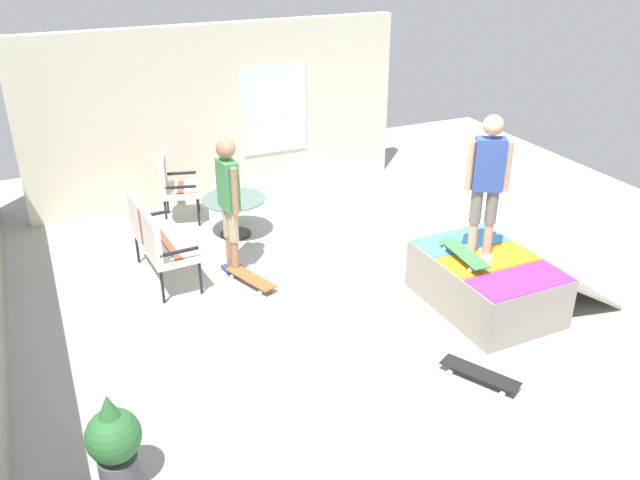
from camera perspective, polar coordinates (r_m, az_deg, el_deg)
The scene contains 12 objects.
ground_plane at distance 8.17m, azimuth 2.90°, elevation -5.01°, with size 12.00×12.00×0.10m, color #A8A8A3.
house_facade at distance 10.74m, azimuth -8.69°, elevation 10.73°, with size 0.23×6.00×2.74m.
skate_ramp at distance 8.01m, azimuth 14.25°, elevation -3.51°, with size 1.66×2.01×0.63m.
patio_bench at distance 8.42m, azimuth -13.99°, elevation 0.35°, with size 1.29×0.64×1.02m.
patio_chair_near_house at distance 10.10m, azimuth -12.59°, elevation 4.88°, with size 0.74×0.69×1.02m.
patio_table at distance 9.53m, azimuth -7.40°, elevation 2.64°, with size 0.90×0.90×0.57m.
person_watching at distance 8.28m, azimuth -7.87°, elevation 3.78°, with size 0.48×0.27×1.79m.
person_skater at distance 7.46m, azimuth 14.20°, elevation 5.21°, with size 0.34×0.43×1.68m.
skateboard_by_bench at distance 8.35m, azimuth -5.99°, elevation -3.29°, with size 0.82×0.46×0.10m.
skateboard_spare at distance 6.89m, azimuth 13.59°, elevation -11.12°, with size 0.80×0.56×0.10m.
skateboard_on_ramp at distance 7.70m, azimuth 12.27°, elevation -1.15°, with size 0.81×0.26×0.10m.
potted_plant at distance 5.66m, azimuth -17.29°, elevation -16.22°, with size 0.44×0.44×0.92m.
Camera 1 is at (-6.19, 3.24, 4.17)m, focal length 37.18 mm.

